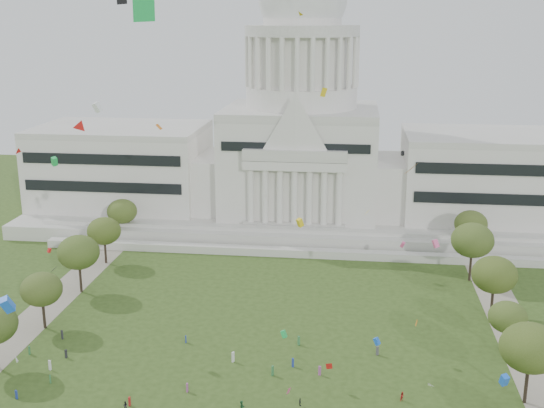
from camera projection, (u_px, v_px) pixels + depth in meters
capitol at (301, 148)px, 200.34m from camera, size 160.00×64.50×91.30m
path_left at (17, 335)px, 131.97m from camera, size 8.00×160.00×0.04m
path_right at (530, 366)px, 120.55m from camera, size 8.00×160.00×0.04m
row_tree_r_2 at (530, 348)px, 106.43m from camera, size 9.55×9.55×13.58m
row_tree_l_3 at (41, 289)px, 133.08m from camera, size 8.12×8.12×11.55m
row_tree_r_3 at (508, 317)px, 123.39m from camera, size 7.01×7.01×9.98m
row_tree_l_4 at (78, 252)px, 150.47m from camera, size 9.29×9.29×13.21m
row_tree_r_4 at (495, 275)px, 137.65m from camera, size 9.19×9.19×13.06m
row_tree_l_5 at (104, 231)px, 168.66m from camera, size 8.33×8.33×11.85m
row_tree_r_5 at (472, 240)px, 156.92m from camera, size 9.82×9.82×13.96m
row_tree_l_6 at (122, 211)px, 186.24m from camera, size 8.19×8.19×11.64m
row_tree_r_6 at (471, 224)px, 174.16m from camera, size 8.42×8.42×11.97m
person_2 at (402, 396)px, 109.34m from camera, size 0.85×0.89×1.57m
person_5 at (242, 405)px, 106.72m from camera, size 1.31×1.62×1.65m
person_8 at (125, 405)px, 106.86m from camera, size 0.76×0.51×1.47m
person_10 at (300, 402)px, 107.93m from camera, size 0.66×0.88×1.34m
distant_crowd at (171, 381)px, 113.75m from camera, size 63.61×40.80×1.92m
kite_swarm at (214, 223)px, 98.35m from camera, size 81.77×104.07×62.71m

